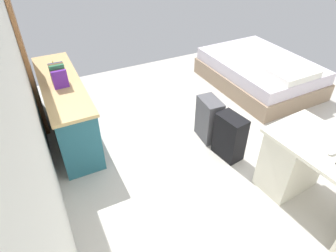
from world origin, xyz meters
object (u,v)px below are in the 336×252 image
(suitcase_black, at_px, (230,137))
(computer_mouse, at_px, (332,152))
(figurine_small, at_px, (53,65))
(desk, at_px, (335,188))
(bed, at_px, (260,73))
(suitcase_spare_grey, at_px, (209,119))
(credenza, at_px, (67,109))

(suitcase_black, xyz_separation_m, computer_mouse, (-1.05, -0.27, 0.49))
(computer_mouse, distance_m, figurine_small, 3.37)
(desk, relative_size, bed, 0.77)
(suitcase_spare_grey, bearing_deg, credenza, 65.42)
(desk, distance_m, credenza, 3.19)
(desk, distance_m, suitcase_spare_grey, 1.63)
(figurine_small, bearing_deg, suitcase_spare_grey, -128.67)
(credenza, bearing_deg, suitcase_black, -128.43)
(desk, bearing_deg, computer_mouse, 30.31)
(desk, xyz_separation_m, suitcase_spare_grey, (1.59, 0.37, -0.11))
(suitcase_black, bearing_deg, suitcase_spare_grey, -4.72)
(bed, height_order, figurine_small, figurine_small)
(credenza, height_order, figurine_small, figurine_small)
(figurine_small, bearing_deg, bed, -98.61)
(suitcase_black, bearing_deg, computer_mouse, -174.08)
(desk, xyz_separation_m, computer_mouse, (0.12, 0.07, 0.38))
(figurine_small, bearing_deg, computer_mouse, -145.15)
(credenza, relative_size, computer_mouse, 18.00)
(bed, height_order, suitcase_black, bed)
(suitcase_black, xyz_separation_m, suitcase_spare_grey, (0.42, 0.03, 0.00))
(bed, relative_size, suitcase_spare_grey, 3.32)
(credenza, distance_m, suitcase_black, 2.12)
(figurine_small, bearing_deg, suitcase_black, -136.09)
(credenza, distance_m, suitcase_spare_grey, 1.86)
(credenza, bearing_deg, desk, -141.19)
(suitcase_spare_grey, height_order, figurine_small, figurine_small)
(suitcase_black, distance_m, suitcase_spare_grey, 0.42)
(credenza, bearing_deg, bed, -91.35)
(bed, xyz_separation_m, computer_mouse, (-2.28, 1.26, 0.53))
(bed, xyz_separation_m, suitcase_black, (-1.24, 1.53, 0.04))
(suitcase_black, height_order, figurine_small, figurine_small)
(desk, distance_m, computer_mouse, 0.40)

